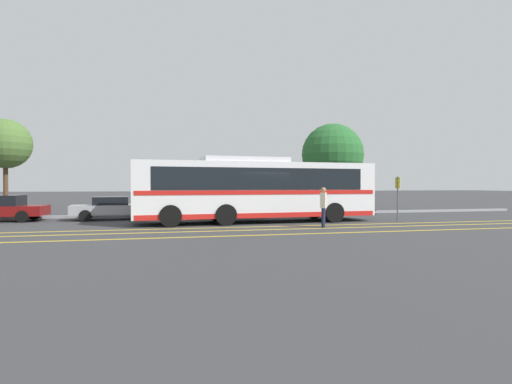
% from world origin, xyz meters
% --- Properties ---
extents(ground_plane, '(220.00, 220.00, 0.00)m').
position_xyz_m(ground_plane, '(0.00, 0.00, 0.00)').
color(ground_plane, '#38383A').
extents(lane_strip_0, '(32.07, 0.20, 0.01)m').
position_xyz_m(lane_strip_0, '(-0.15, -2.03, 0.00)').
color(lane_strip_0, gold).
rests_on(lane_strip_0, ground_plane).
extents(lane_strip_1, '(32.07, 0.20, 0.01)m').
position_xyz_m(lane_strip_1, '(-0.15, -3.29, 0.00)').
color(lane_strip_1, gold).
rests_on(lane_strip_1, ground_plane).
extents(lane_strip_2, '(32.07, 0.20, 0.01)m').
position_xyz_m(lane_strip_2, '(-0.15, -5.00, 0.00)').
color(lane_strip_2, gold).
rests_on(lane_strip_2, ground_plane).
extents(curb_strip, '(40.07, 0.36, 0.15)m').
position_xyz_m(curb_strip, '(-0.15, 4.99, 0.07)').
color(curb_strip, '#99999E').
rests_on(curb_strip, ground_plane).
extents(transit_bus, '(12.49, 3.24, 3.27)m').
position_xyz_m(transit_bus, '(-0.16, 0.17, 1.72)').
color(transit_bus, white).
rests_on(transit_bus, ground_plane).
extents(parked_car_0, '(4.43, 2.01, 1.36)m').
position_xyz_m(parked_car_0, '(-12.95, 3.53, 0.69)').
color(parked_car_0, maroon).
rests_on(parked_car_0, ground_plane).
extents(parked_car_1, '(4.43, 2.13, 1.25)m').
position_xyz_m(parked_car_1, '(-7.45, 3.47, 0.65)').
color(parked_car_1, '#9E9EA3').
rests_on(parked_car_1, ground_plane).
extents(parked_car_2, '(4.53, 1.99, 1.39)m').
position_xyz_m(parked_car_2, '(-1.14, 3.59, 0.70)').
color(parked_car_2, '#4C3823').
rests_on(parked_car_2, ground_plane).
extents(pedestrian_0, '(0.41, 0.47, 1.78)m').
position_xyz_m(pedestrian_0, '(2.21, -2.94, 1.02)').
color(pedestrian_0, '#191E38').
rests_on(pedestrian_0, ground_plane).
extents(bus_stop_sign, '(0.07, 0.40, 2.34)m').
position_xyz_m(bus_stop_sign, '(7.24, -0.86, 1.48)').
color(bus_stop_sign, '#59595E').
rests_on(bus_stop_sign, ground_plane).
extents(tree_0, '(3.14, 3.14, 6.09)m').
position_xyz_m(tree_0, '(-14.52, 8.77, 4.50)').
color(tree_0, '#513823').
rests_on(tree_0, ground_plane).
extents(tree_1, '(4.44, 4.44, 6.33)m').
position_xyz_m(tree_1, '(7.19, 7.35, 4.10)').
color(tree_1, '#513823').
rests_on(tree_1, ground_plane).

